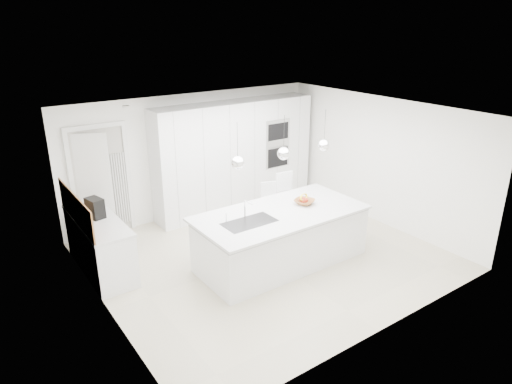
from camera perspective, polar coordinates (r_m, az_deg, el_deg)
floor at (r=7.99m, az=1.25°, el=-8.03°), size 5.50×5.50×0.00m
wall_back at (r=9.50m, az=-7.71°, el=4.67°), size 5.50×0.00×5.50m
wall_left at (r=6.35m, az=-19.10°, el=-4.57°), size 0.00×5.00×5.00m
ceiling at (r=7.14m, az=1.41°, el=9.87°), size 5.50×5.50×0.00m
tall_cabinets at (r=9.66m, az=-2.64°, el=4.50°), size 3.60×0.60×2.30m
oven_stack at (r=9.86m, az=2.75°, el=6.04°), size 0.62×0.04×1.05m
doorway_frame at (r=8.85m, az=-18.75°, el=1.02°), size 1.11×0.08×2.13m
hallway_door at (r=8.75m, az=-20.18°, el=0.48°), size 0.76×0.38×2.00m
radiator at (r=8.99m, az=-16.67°, el=0.36°), size 0.32×0.04×1.40m
left_base_cabinets at (r=7.82m, az=-18.92°, el=-6.36°), size 0.60×1.80×0.86m
left_worktop at (r=7.63m, az=-19.31°, el=-3.35°), size 0.62×1.82×0.04m
oak_backsplash at (r=7.47m, az=-21.65°, el=-1.93°), size 0.02×1.80×0.50m
island_base at (r=7.63m, az=3.23°, el=-5.86°), size 2.80×1.20×0.86m
island_worktop at (r=7.48m, az=3.06°, el=-2.63°), size 2.84×1.40×0.04m
island_sink at (r=7.12m, az=-0.83°, el=-4.41°), size 0.84×0.44×0.18m
island_tap at (r=7.20m, az=-1.41°, el=-2.10°), size 0.02×0.02×0.30m
pendant_left at (r=6.62m, az=-2.31°, el=3.66°), size 0.20×0.20×0.20m
pendant_mid at (r=7.10m, az=3.47°, el=4.82°), size 0.20×0.20×0.20m
pendant_right at (r=7.65m, az=8.48°, el=5.77°), size 0.20×0.20×0.20m
fruit_bowl at (r=7.80m, az=6.08°, el=-1.23°), size 0.44×0.44×0.08m
espresso_machine at (r=7.63m, az=-19.47°, el=-1.90°), size 0.26×0.34×0.32m
bar_stool_left at (r=8.66m, az=2.05°, el=-2.06°), size 0.44×0.53×0.98m
bar_stool_right at (r=8.74m, az=4.08°, el=-1.34°), size 0.42×0.55×1.13m
apple_a at (r=7.76m, az=5.88°, el=-1.10°), size 0.09×0.09×0.09m
apple_b at (r=7.81m, az=5.72°, el=-0.94°), size 0.09×0.09×0.09m
apple_c at (r=7.82m, az=6.00°, el=-0.97°), size 0.08×0.08×0.08m
apple_extra_3 at (r=7.79m, az=6.25°, el=-1.01°), size 0.08×0.08×0.08m
banana_bunch at (r=7.78m, az=5.98°, el=-0.64°), size 0.25×0.18×0.23m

